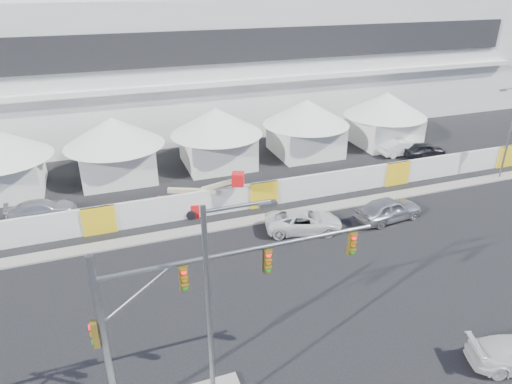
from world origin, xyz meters
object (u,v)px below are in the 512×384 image
object	(u,v)px
pickup_curb	(304,221)
lot_car_c	(42,209)
boom_lift	(186,201)
streetlight_curb	(510,126)
lot_car_b	(424,150)
streetlight_median	(215,305)
lot_car_a	(402,147)
sedan_silver	(389,209)
traffic_mast	(168,321)

from	to	relation	value
pickup_curb	lot_car_c	world-z (taller)	pickup_curb
pickup_curb	lot_car_c	distance (m)	18.99
pickup_curb	boom_lift	xyz separation A→B (m)	(-7.03, 5.49, 0.18)
streetlight_curb	boom_lift	distance (m)	27.42
lot_car_b	streetlight_curb	world-z (taller)	streetlight_curb
streetlight_median	lot_car_a	bearing A→B (deg)	41.97
lot_car_a	streetlight_curb	size ratio (longest dim) A/B	0.57
sedan_silver	lot_car_a	world-z (taller)	sedan_silver
lot_car_a	lot_car_c	size ratio (longest dim) A/B	0.98
sedan_silver	lot_car_c	size ratio (longest dim) A/B	1.06
lot_car_c	streetlight_median	bearing A→B (deg)	-164.46
lot_car_c	streetlight_curb	distance (m)	37.75
streetlight_curb	lot_car_a	bearing A→B (deg)	119.70
lot_car_b	streetlight_median	world-z (taller)	streetlight_median
boom_lift	streetlight_curb	bearing A→B (deg)	17.03
lot_car_a	streetlight_curb	xyz separation A→B (m)	(4.42, -7.74, 3.96)
sedan_silver	pickup_curb	world-z (taller)	sedan_silver
lot_car_b	boom_lift	distance (m)	24.52
streetlight_curb	boom_lift	world-z (taller)	streetlight_curb
lot_car_a	lot_car_b	distance (m)	2.05
sedan_silver	pickup_curb	xyz separation A→B (m)	(-6.45, 0.64, -0.12)
lot_car_b	boom_lift	bearing A→B (deg)	104.25
streetlight_curb	boom_lift	size ratio (longest dim) A/B	1.17
lot_car_c	boom_lift	xyz separation A→B (m)	(10.12, -2.67, 0.22)
lot_car_b	lot_car_c	bearing A→B (deg)	97.37
lot_car_c	sedan_silver	bearing A→B (deg)	-115.63
pickup_curb	lot_car_c	bearing A→B (deg)	79.67
streetlight_median	boom_lift	xyz separation A→B (m)	(2.41, 17.72, -4.61)
pickup_curb	traffic_mast	xyz separation A→B (m)	(-11.04, -11.27, 3.74)
lot_car_b	streetlight_curb	distance (m)	8.18
lot_car_b	boom_lift	world-z (taller)	boom_lift
lot_car_b	streetlight_median	distance (m)	34.46
streetlight_curb	boom_lift	bearing A→B (deg)	173.66
streetlight_median	boom_lift	world-z (taller)	streetlight_median
traffic_mast	streetlight_curb	world-z (taller)	streetlight_curb
sedan_silver	streetlight_curb	distance (m)	14.40
traffic_mast	streetlight_median	size ratio (longest dim) A/B	1.18
lot_car_c	traffic_mast	size ratio (longest dim) A/B	0.43
streetlight_curb	traffic_mast	bearing A→B (deg)	-156.07
lot_car_c	streetlight_curb	world-z (taller)	streetlight_curb
lot_car_c	lot_car_a	bearing A→B (deg)	-91.54
pickup_curb	lot_car_b	xyz separation A→B (m)	(17.23, 9.08, -0.02)
sedan_silver	boom_lift	distance (m)	14.81
pickup_curb	traffic_mast	bearing A→B (deg)	150.71
lot_car_b	boom_lift	xyz separation A→B (m)	(-24.26, -3.58, 0.19)
boom_lift	sedan_silver	bearing A→B (deg)	-1.10
sedan_silver	boom_lift	world-z (taller)	boom_lift
lot_car_a	traffic_mast	xyz separation A→B (m)	(-26.58, -21.50, 3.71)
sedan_silver	pickup_curb	bearing A→B (deg)	78.28
lot_car_a	boom_lift	distance (m)	23.07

